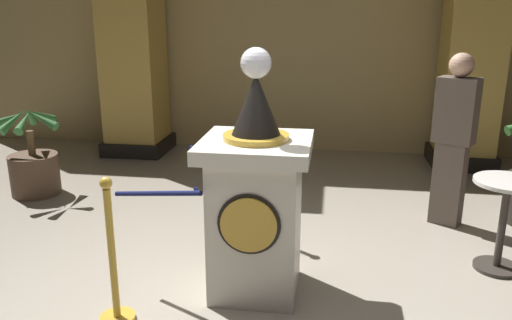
% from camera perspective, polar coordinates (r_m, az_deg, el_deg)
% --- Properties ---
extents(ground_plane, '(10.34, 10.34, 0.00)m').
position_cam_1_polar(ground_plane, '(3.85, -0.94, -15.59)').
color(ground_plane, '#9E9384').
extents(back_wall, '(10.34, 0.16, 4.13)m').
position_cam_1_polar(back_wall, '(7.63, 4.73, 16.53)').
color(back_wall, tan).
rests_on(back_wall, ground_plane).
extents(pedestal_clock, '(0.77, 0.77, 1.80)m').
position_cam_1_polar(pedestal_clock, '(3.72, -0.01, -4.57)').
color(pedestal_clock, silver).
rests_on(pedestal_clock, ground_plane).
extents(stanchion_near, '(0.24, 0.24, 0.99)m').
position_cam_1_polar(stanchion_near, '(4.76, 0.18, -4.49)').
color(stanchion_near, gold).
rests_on(stanchion_near, ground_plane).
extents(stanchion_far, '(0.24, 0.24, 1.03)m').
position_cam_1_polar(stanchion_far, '(3.62, -15.45, -11.90)').
color(stanchion_far, gold).
rests_on(stanchion_far, ground_plane).
extents(velvet_rope, '(1.15, 1.16, 0.22)m').
position_cam_1_polar(velvet_rope, '(3.99, -6.70, -2.01)').
color(velvet_rope, '#141947').
extents(column_left, '(0.90, 0.90, 3.96)m').
position_cam_1_polar(column_left, '(7.59, -13.69, 15.42)').
color(column_left, black).
rests_on(column_left, ground_plane).
extents(column_right, '(0.85, 0.85, 3.96)m').
position_cam_1_polar(column_right, '(7.25, 23.21, 14.57)').
color(column_right, black).
rests_on(column_right, ground_plane).
extents(potted_palm_left, '(0.75, 0.72, 1.04)m').
position_cam_1_polar(potted_palm_left, '(6.35, -23.33, -0.64)').
color(potted_palm_left, '#4C3828').
rests_on(potted_palm_left, ground_plane).
extents(bystander_guest, '(0.42, 0.37, 1.66)m').
position_cam_1_polar(bystander_guest, '(5.21, 21.00, 2.44)').
color(bystander_guest, brown).
rests_on(bystander_guest, ground_plane).
extents(cafe_table, '(0.52, 0.52, 0.76)m').
position_cam_1_polar(cafe_table, '(4.54, 25.70, -5.37)').
color(cafe_table, '#332D28').
rests_on(cafe_table, ground_plane).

